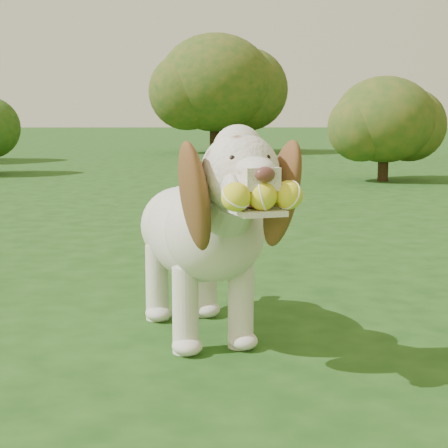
{
  "coord_description": "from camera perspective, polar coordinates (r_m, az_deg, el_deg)",
  "views": [
    {
      "loc": [
        -0.14,
        -3.03,
        0.88
      ],
      "look_at": [
        -0.11,
        -0.45,
        0.5
      ],
      "focal_mm": 60.0,
      "sensor_mm": 36.0,
      "label": 1
    }
  ],
  "objects": [
    {
      "name": "ground",
      "position": [
        3.16,
        1.96,
        -7.72
      ],
      "size": [
        80.0,
        80.0,
        0.0
      ],
      "primitive_type": "plane",
      "color": "#193F12",
      "rests_on": "ground"
    },
    {
      "name": "dog",
      "position": [
        2.87,
        -1.59,
        -0.18
      ],
      "size": [
        0.69,
        1.28,
        0.84
      ],
      "rotation": [
        0.0,
        0.0,
        0.3
      ],
      "color": "silver",
      "rests_on": "ground"
    },
    {
      "name": "shrub_i",
      "position": [
        16.28,
        -0.65,
        10.71
      ],
      "size": [
        2.46,
        2.46,
        2.55
      ],
      "color": "#382314",
      "rests_on": "ground"
    },
    {
      "name": "shrub_c",
      "position": [
        9.82,
        12.13,
        7.78
      ],
      "size": [
        1.29,
        1.29,
        1.34
      ],
      "color": "#382314",
      "rests_on": "ground"
    }
  ]
}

